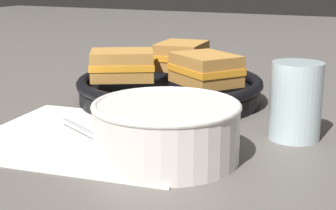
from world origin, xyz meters
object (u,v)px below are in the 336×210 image
Objects in this scene: soup_bowl at (166,127)px; spoon at (99,138)px; sandwich_far_left at (206,69)px; drinking_glass at (296,101)px; sandwich_near_right at (122,65)px; sandwich_near_left at (182,55)px; skillet at (170,89)px.

spoon is at bearing 174.20° from soup_bowl.
sandwich_far_left is at bearing 100.47° from soup_bowl.
spoon is at bearing -148.69° from drinking_glass.
soup_bowl is 1.34× the size of sandwich_near_right.
sandwich_near_left is 0.14m from sandwich_near_right.
drinking_glass reaches higher than sandwich_near_right.
sandwich_near_right reaches higher than spoon.
sandwich_near_right reaches higher than soup_bowl.
soup_bowl is at bearing -65.01° from skillet.
skillet reaches higher than spoon.
skillet is 0.09m from sandwich_far_left.
sandwich_near_right reaches higher than skillet.
skillet is 0.09m from sandwich_near_left.
skillet is 2.40× the size of sandwich_far_left.
drinking_glass is (0.11, 0.14, 0.01)m from soup_bowl.
soup_bowl reaches higher than spoon.
skillet is at bearing 155.37° from drinking_glass.
drinking_glass is at bearing 50.50° from soup_bowl.
soup_bowl is 0.27m from skillet.
sandwich_near_right is (-0.05, -0.13, 0.00)m from sandwich_near_left.
drinking_glass is (0.23, -0.10, 0.03)m from skillet.
drinking_glass reaches higher than sandwich_far_left.
spoon is at bearing -105.50° from sandwich_far_left.
sandwich_near_left is at bearing 122.51° from spoon.
skillet is at bearing 40.21° from sandwich_near_right.
sandwich_far_left is at bearing -49.79° from sandwich_near_left.
spoon is 1.06× the size of sandwich_near_right.
skillet is (-0.02, 0.23, 0.01)m from spoon.
spoon is 0.25m from drinking_glass.
drinking_glass is at bearing -24.63° from skillet.
sandwich_near_right is at bearing -169.79° from sandwich_far_left.
soup_bowl is 0.26m from sandwich_near_right.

